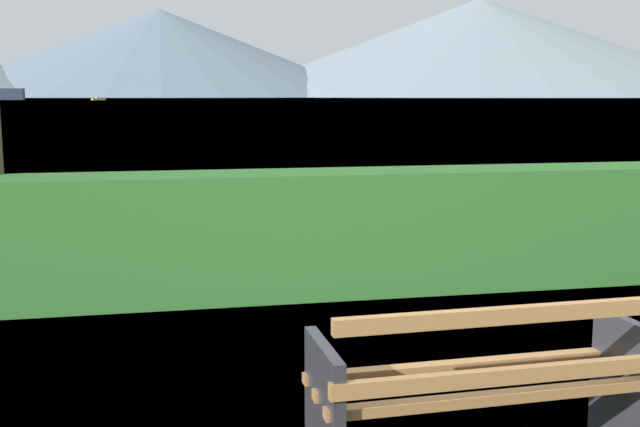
# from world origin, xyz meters

# --- Properties ---
(water_surface) EXTENTS (620.00, 620.00, 0.00)m
(water_surface) POSITION_xyz_m (0.00, 307.31, 0.00)
(water_surface) COLOR #7A99A8
(water_surface) RESTS_ON ground_plane
(park_bench) EXTENTS (1.52, 0.62, 0.87)m
(park_bench) POSITION_xyz_m (0.00, -0.06, 0.42)
(park_bench) COLOR #A0703F
(park_bench) RESTS_ON ground_plane
(hedge_row) EXTENTS (13.32, 0.70, 1.04)m
(hedge_row) POSITION_xyz_m (0.00, 3.33, 0.52)
(hedge_row) COLOR #2D6B28
(hedge_row) RESTS_ON ground_plane
(fishing_boat_near) EXTENTS (4.32, 3.49, 1.00)m
(fishing_boat_near) POSITION_xyz_m (-20.19, 248.25, 0.37)
(fishing_boat_near) COLOR gold
(fishing_boat_near) RESTS_ON water_surface
(distant_hills) EXTENTS (872.81, 415.11, 76.97)m
(distant_hills) POSITION_xyz_m (47.94, 584.34, 34.29)
(distant_hills) COLOR slate
(distant_hills) RESTS_ON ground_plane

